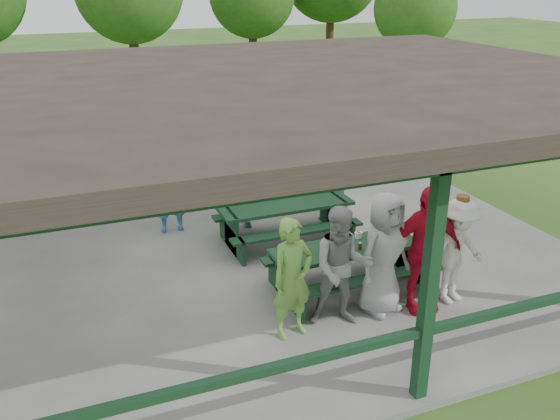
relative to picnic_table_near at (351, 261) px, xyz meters
name	(u,v)px	position (x,y,z in m)	size (l,w,h in m)	color
ground	(294,266)	(-0.47, 1.20, -0.57)	(90.00, 90.00, 0.00)	#33561B
concrete_slab	(294,263)	(-0.47, 1.20, -0.52)	(10.00, 8.00, 0.10)	slate
pavilion_structure	(296,85)	(-0.47, 1.20, 2.59)	(10.60, 8.60, 3.24)	black
picnic_table_near	(351,261)	(0.00, 0.00, 0.00)	(2.58, 1.39, 0.75)	black
picnic_table_far	(286,218)	(-0.29, 2.00, 0.00)	(2.47, 1.39, 0.75)	black
table_setting	(363,240)	(0.22, 0.04, 0.31)	(2.41, 0.45, 0.10)	white
contestant_green	(292,279)	(-1.37, -0.85, 0.39)	(0.63, 0.42, 1.73)	#6AA441
contestant_grey_left	(342,267)	(-0.62, -0.84, 0.42)	(0.87, 0.67, 1.78)	gray
contestant_grey_mid	(384,254)	(0.10, -0.76, 0.46)	(0.91, 0.59, 1.86)	gray
contestant_red	(424,250)	(0.67, -0.93, 0.50)	(1.14, 0.47, 1.95)	#AD0C22
contestant_white_fedora	(457,251)	(1.26, -0.92, 0.36)	(1.18, 0.83, 1.72)	beige
spectator_lblue	(237,188)	(-0.94, 2.94, 0.35)	(1.53, 0.49, 1.65)	#81B5C8
spectator_blue	(168,188)	(-2.19, 3.27, 0.42)	(0.65, 0.43, 1.79)	#386492
spectator_grey	(329,179)	(0.95, 2.75, 0.36)	(0.81, 0.63, 1.68)	#97989A
pickup_truck	(211,114)	(0.57, 10.26, 0.10)	(2.25, 4.88, 1.36)	silver
farm_trailer	(164,125)	(-1.01, 9.63, 0.06)	(3.67, 1.92, 1.27)	#1C459A
tree_right	(415,8)	(9.85, 13.43, 2.85)	(3.24, 3.24, 5.06)	#312213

